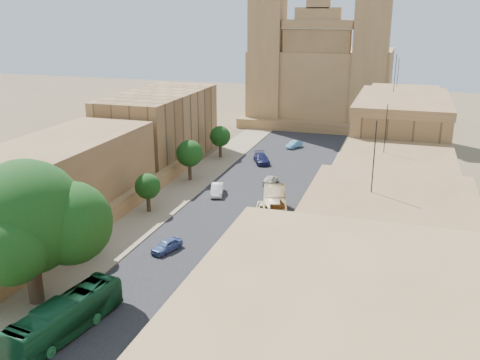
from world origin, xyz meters
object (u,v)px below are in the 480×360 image
Objects in this scene: street_tree_c at (189,154)px; car_blue_b at (294,144)px; car_blue_a at (167,245)px; pedestrian_a at (268,292)px; bus_cream_east at (275,208)px; car_white_a at (217,189)px; red_truck at (197,295)px; street_tree_b at (148,187)px; car_white_b at (270,180)px; bus_red_east at (246,248)px; pedestrian_c at (317,242)px; car_cream at (265,208)px; car_dkblue at (262,159)px; bus_green_north at (66,317)px; olive_pickup at (284,236)px; street_tree_d at (220,136)px; street_tree_a at (86,225)px; church at (321,74)px; ficus_tree at (28,221)px.

car_blue_b is (9.50, 21.00, -3.04)m from street_tree_c.
car_blue_a is 41.94m from car_blue_b.
street_tree_c reaches higher than pedestrian_a.
bus_cream_east is 10.61m from car_white_a.
red_truck is 1.44× the size of car_white_a.
street_tree_b is 14.15m from bus_cream_east.
car_white_b is 29.06m from pedestrian_a.
pedestrian_c is at bearing -132.74° from bus_red_east.
car_cream is 20.22m from car_dkblue.
street_tree_b is at bearing -15.83° from pedestrian_a.
bus_green_north is 27.27m from car_cream.
street_tree_c is 13.02m from car_dkblue.
street_tree_d is at bearing 120.19° from olive_pickup.
street_tree_c reaches higher than street_tree_a.
street_tree_a is 1.00× the size of car_cream.
bus_cream_east is 2.18× the size of car_cream.
olive_pickup is 18.39m from car_white_b.
church is 55.91m from street_tree_b.
car_white_a is 25.76m from car_blue_b.
street_tree_a is 0.46× the size of bus_cream_east.
car_cream reaches higher than car_white_b.
church is 59.58m from olive_pickup.
car_dkblue is at bearing 97.42° from bus_green_north.
street_tree_c is 0.50× the size of bus_red_east.
ficus_tree reaches higher than pedestrian_c.
street_tree_a is at bearing 42.26° from car_cream.
street_tree_a is at bearing 124.96° from bus_green_north.
church is 33.28m from car_dkblue.
church is 7.71× the size of car_cream.
church is at bearing 105.53° from car_blue_a.
car_dkblue is at bearing -69.77° from bus_red_east.
bus_cream_east is at bearing 58.02° from ficus_tree.
car_dkblue is at bearing -66.60° from car_white_b.
car_blue_a is 0.71× the size of car_cream.
bus_cream_east is at bearing 120.83° from car_cream.
ficus_tree is 43.54m from car_dkblue.
bus_cream_east is (14.00, 1.47, -1.47)m from street_tree_b.
street_tree_d is at bearing 119.69° from car_blue_a.
church is at bearing -95.58° from car_cream.
olive_pickup is 10.81m from pedestrian_a.
bus_cream_east is at bearing -96.21° from car_dkblue.
olive_pickup reaches higher than car_dkblue.
street_tree_c reaches higher than olive_pickup.
olive_pickup is 0.98× the size of car_cream.
church is at bearing 76.79° from street_tree_c.
olive_pickup is at bearing 45.55° from ficus_tree.
red_truck is 1.68× the size of car_blue_b.
bus_red_east is 7.82m from car_blue_a.
street_tree_d reaches higher than street_tree_a.
car_white_a is (5.35, 7.57, -2.25)m from street_tree_b.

